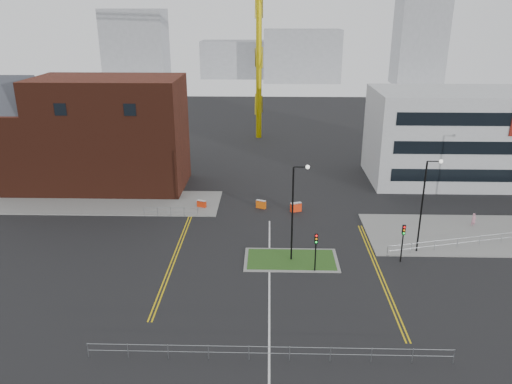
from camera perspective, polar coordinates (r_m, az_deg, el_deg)
ground at (r=39.52m, az=1.53°, el=-13.20°), size 200.00×200.00×0.00m
pavement_left at (r=62.38m, az=-17.14°, el=-1.12°), size 28.00×8.00×0.12m
pavement_right at (r=56.31m, az=24.62°, el=-4.44°), size 24.00×10.00×0.12m
island_kerb at (r=46.45m, az=4.04°, el=-7.74°), size 8.60×4.60×0.08m
grass_island at (r=46.44m, az=4.04°, el=-7.72°), size 8.00×4.00×0.12m
brick_building at (r=66.83m, az=-18.60°, el=6.22°), size 24.20×10.07×14.24m
office_block at (r=71.81m, az=22.97°, el=5.89°), size 25.00×12.20×12.00m
streetlamp_island at (r=44.21m, az=4.49°, el=-1.57°), size 1.46×0.36×9.18m
streetlamp_right_near at (r=48.20m, az=18.77°, el=-0.75°), size 1.46×0.36×9.18m
traffic_light_island at (r=43.65m, az=6.86°, el=-6.04°), size 0.28×0.33×3.65m
traffic_light_right at (r=46.86m, az=16.47°, el=-4.87°), size 0.28×0.33×3.65m
railing_front at (r=34.18m, az=1.53°, el=-17.63°), size 24.05×0.05×1.10m
railing_left at (r=56.22m, az=-9.72°, el=-2.07°), size 6.05×0.05×1.10m
railing_right at (r=53.36m, az=24.24°, el=-4.86°), size 19.05×5.05×1.10m
centre_line at (r=41.21m, az=1.53°, el=-11.67°), size 0.15×30.00×0.01m
yellow_left_a at (r=49.00m, az=-9.10°, el=-6.44°), size 0.12×24.00×0.01m
yellow_left_b at (r=48.94m, az=-8.76°, el=-6.45°), size 0.12×24.00×0.01m
yellow_right_a at (r=45.69m, az=13.69°, el=-8.87°), size 0.12×20.00×0.01m
yellow_right_b at (r=45.75m, az=14.06°, el=-8.86°), size 0.12×20.00×0.01m
skyline_a at (r=158.50m, az=-13.56°, el=15.72°), size 18.00×12.00×22.00m
skyline_b at (r=163.92m, az=5.25°, el=15.25°), size 24.00×12.00×16.00m
skyline_c at (r=164.53m, az=18.22°, el=16.49°), size 14.00×12.00×28.00m
skyline_d at (r=173.92m, az=-1.11°, el=14.94°), size 30.00×12.00×12.00m
pedestrian at (r=57.60m, az=23.62°, el=-2.97°), size 0.65×0.53×1.54m
barrier_left at (r=58.26m, az=-6.24°, el=-1.36°), size 1.14×0.75×0.91m
barrier_mid at (r=57.03m, az=4.58°, el=-1.69°), size 1.33×0.82×1.07m
barrier_right at (r=57.84m, az=0.58°, el=-1.37°), size 1.19×0.80×0.95m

